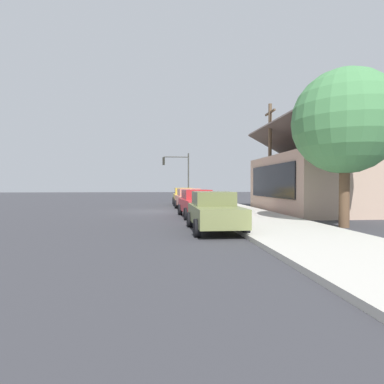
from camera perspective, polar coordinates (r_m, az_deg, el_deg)
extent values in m
plane|color=#38383D|center=(22.73, -7.18, -3.45)|extent=(120.00, 120.00, 0.00)
cube|color=beige|center=(23.28, 6.75, -3.14)|extent=(60.00, 4.20, 0.16)
cube|color=gold|center=(29.61, -1.49, -1.02)|extent=(4.86, 1.88, 0.70)
cube|color=gold|center=(30.08, -1.55, 0.21)|extent=(2.35, 1.62, 0.56)
cylinder|color=black|center=(28.21, 0.52, -1.85)|extent=(0.66, 0.23, 0.66)
cylinder|color=black|center=(28.09, -3.14, -1.86)|extent=(0.66, 0.23, 0.66)
cylinder|color=black|center=(31.19, -0.01, -1.55)|extent=(0.66, 0.23, 0.66)
cylinder|color=black|center=(31.08, -3.31, -1.56)|extent=(0.66, 0.23, 0.66)
cube|color=#EA8C75|center=(24.05, -0.45, -1.56)|extent=(4.45, 1.97, 0.70)
cube|color=tan|center=(24.46, -0.60, -0.03)|extent=(2.17, 1.65, 0.56)
cylinder|color=black|center=(22.88, 2.22, -2.58)|extent=(0.67, 0.25, 0.66)
cylinder|color=black|center=(22.61, -2.15, -2.62)|extent=(0.67, 0.25, 0.66)
cylinder|color=black|center=(25.54, 1.05, -2.18)|extent=(0.67, 0.25, 0.66)
cylinder|color=black|center=(25.30, -2.87, -2.21)|extent=(0.67, 0.25, 0.66)
cube|color=red|center=(18.46, 0.99, -2.41)|extent=(4.79, 1.93, 0.70)
cube|color=#A9272B|center=(18.90, 0.76, -0.42)|extent=(2.33, 1.61, 0.56)
cylinder|color=black|center=(17.23, 4.62, -3.85)|extent=(0.67, 0.25, 0.66)
cylinder|color=black|center=(16.92, -1.03, -3.94)|extent=(0.67, 0.25, 0.66)
cylinder|color=black|center=(20.07, 2.70, -3.12)|extent=(0.67, 0.25, 0.66)
cylinder|color=black|center=(19.81, -2.15, -3.18)|extent=(0.67, 0.25, 0.66)
cube|color=olive|center=(12.88, 4.08, -4.02)|extent=(4.39, 1.76, 0.70)
cube|color=#61683C|center=(13.27, 3.75, -1.14)|extent=(2.11, 1.55, 0.56)
cylinder|color=black|center=(11.79, 9.47, -6.24)|extent=(0.66, 0.22, 0.66)
cylinder|color=black|center=(11.46, 0.91, -6.44)|extent=(0.66, 0.22, 0.66)
cylinder|color=black|center=(14.42, 6.58, -4.86)|extent=(0.66, 0.22, 0.66)
cylinder|color=black|center=(14.14, -0.42, -4.97)|extent=(0.66, 0.22, 0.66)
cube|color=tan|center=(23.75, 23.04, 1.31)|extent=(9.73, 7.96, 3.85)
cube|color=black|center=(22.09, 13.88, 1.89)|extent=(7.78, 0.08, 2.16)
cube|color=#514742|center=(23.05, 18.72, 8.79)|extent=(10.33, 4.27, 2.37)
cube|color=#514742|center=(24.96, 27.14, 8.13)|extent=(10.33, 4.27, 2.37)
cylinder|color=brown|center=(15.46, 25.55, 0.49)|extent=(0.44, 0.44, 3.38)
sphere|color=#47844C|center=(15.71, 25.66, 11.29)|extent=(4.55, 4.55, 4.55)
cylinder|color=#383833|center=(33.65, -0.64, 2.52)|extent=(0.14, 0.14, 5.20)
cylinder|color=#383833|center=(33.68, -2.86, 6.27)|extent=(0.10, 2.60, 0.10)
cube|color=black|center=(33.60, -5.08, 5.51)|extent=(0.28, 0.24, 0.80)
sphere|color=red|center=(33.77, -5.09, 5.93)|extent=(0.16, 0.16, 0.16)
sphere|color=yellow|center=(33.75, -5.09, 5.49)|extent=(0.16, 0.16, 0.16)
sphere|color=green|center=(33.73, -5.09, 5.05)|extent=(0.16, 0.16, 0.16)
cylinder|color=brown|center=(22.99, 13.74, 5.94)|extent=(0.24, 0.24, 7.50)
cube|color=brown|center=(23.45, 13.78, 13.63)|extent=(1.80, 0.12, 0.12)
cylinder|color=red|center=(22.05, 3.74, -2.45)|extent=(0.22, 0.22, 0.55)
sphere|color=red|center=(22.03, 3.75, -1.56)|extent=(0.18, 0.18, 0.18)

